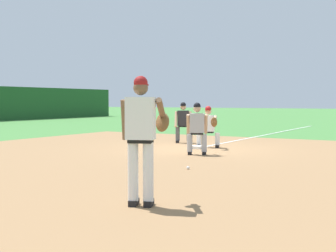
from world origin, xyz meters
name	(u,v)px	position (x,y,z in m)	size (l,w,h in m)	color
ground_plane	(197,149)	(0.00, 0.00, 0.00)	(160.00, 160.00, 0.00)	#47843D
infield_dirt_patch	(179,166)	(-3.82, -1.46, 0.00)	(18.00, 18.00, 0.01)	#9E754C
foul_line_stripe	(272,134)	(7.67, 0.00, 0.01)	(15.33, 0.10, 0.00)	white
first_base_bag	(197,147)	(0.00, 0.00, 0.04)	(0.38, 0.38, 0.09)	white
baseball	(188,168)	(-4.12, -1.85, 0.04)	(0.07, 0.07, 0.07)	white
pitcher	(142,132)	(-7.60, -2.93, 1.06)	(0.81, 0.60, 1.86)	black
first_baseman	(209,125)	(0.45, -0.19, 0.73)	(0.85, 0.93, 1.34)	black
baserunner	(197,127)	(-1.53, -0.77, 0.79)	(0.61, 0.67, 1.46)	black
umpire	(183,121)	(1.52, 1.30, 0.79)	(0.60, 0.67, 1.46)	black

